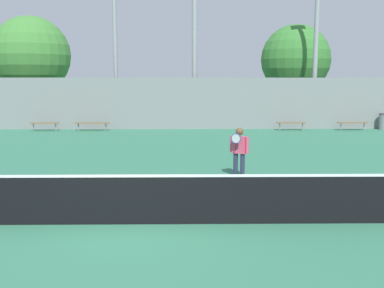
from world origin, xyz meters
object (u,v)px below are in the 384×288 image
Objects in this scene: tennis_net at (127,199)px; bench_by_gate at (291,123)px; tree_green_broad at (31,55)px; light_pole_far_right at (316,36)px; bench_courtside_near at (353,123)px; light_pole_center_back at (195,47)px; bench_courtside_far at (44,123)px; trash_bin at (384,122)px; tennis_player at (239,149)px; light_pole_near_left at (115,35)px; bench_adjacent_court at (92,123)px; tree_green_tall at (296,60)px.

tennis_net reaches higher than bench_by_gate.
light_pole_far_right is at bearing -13.35° from tree_green_broad.
bench_courtside_near is 10.37m from light_pole_center_back.
bench_courtside_far is 0.22× the size of tree_green_broad.
tennis_player is at bearing -128.71° from trash_bin.
tree_green_broad is (-20.41, 5.86, 4.12)m from bench_courtside_near.
tennis_net is 6.95× the size of bench_by_gate.
light_pole_center_back is (4.81, -0.08, -0.71)m from light_pole_near_left.
light_pole_center_back is (1.78, 18.54, 4.34)m from tennis_net.
bench_adjacent_court is 1.19× the size of bench_by_gate.
light_pole_near_left is 16.83m from trash_bin.
bench_adjacent_court is at bearing 148.82° from tennis_player.
bench_adjacent_court is 0.20× the size of light_pole_far_right.
tennis_net is 18.22m from bench_by_gate.
bench_courtside_far is at bearing -167.81° from light_pole_center_back.
light_pole_near_left is at bearing 26.72° from bench_courtside_far.
light_pole_far_right is (-1.91, 1.47, 5.08)m from bench_courtside_near.
tree_green_tall is (8.79, 22.02, 3.71)m from tennis_net.
bench_by_gate is at bearing -19.22° from tree_green_broad.
tree_green_tall is at bearing 26.38° from light_pole_center_back.
bench_adjacent_court is at bearing -162.49° from light_pole_center_back.
light_pole_center_back reaches higher than trash_bin.
light_pole_far_right is at bearing 163.06° from trash_bin.
light_pole_far_right reaches higher than light_pole_center_back.
light_pole_near_left is at bearing 99.25° from tennis_net.
light_pole_near_left is at bearing 141.46° from tennis_player.
bench_courtside_far is (-17.87, 0.00, -0.00)m from bench_courtside_near.
trash_bin is at bearing 8.48° from bench_courtside_near.
light_pole_far_right is at bearing 41.30° from bench_by_gate.
tennis_player is 0.18× the size of light_pole_center_back.
bench_adjacent_court is 0.27× the size of tree_green_broad.
tennis_net is 20.86m from light_pole_far_right.
bench_by_gate is at bearing -18.57° from light_pole_center_back.
light_pole_center_back is 9.14× the size of trash_bin.
tennis_player is 16.08m from light_pole_near_left.
bench_courtside_far is 0.17× the size of light_pole_near_left.
tree_green_tall is (12.97, 5.36, 3.83)m from bench_adjacent_court.
bench_courtside_near is (10.96, 16.66, -0.12)m from tennis_net.
bench_courtside_far is at bearing 180.00° from bench_by_gate.
light_pole_near_left is (-13.99, 1.96, 5.17)m from bench_courtside_near.
bench_courtside_near is 15.04m from light_pole_near_left.
bench_courtside_far is 1.69× the size of trash_bin.
tree_green_tall is (1.43, 5.36, 3.83)m from bench_by_gate.
tree_green_tall is at bearing 22.45° from bench_adjacent_court.
tennis_net is 7.16× the size of bench_courtside_far.
tennis_player reaches higher than trash_bin.
bench_courtside_near is 17.87m from bench_courtside_far.
trash_bin is (12.92, 16.95, -0.07)m from tennis_net.
tree_green_broad is (-18.50, 4.39, -0.96)m from light_pole_far_right.
trash_bin is at bearing 0.98° from bench_adjacent_court.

